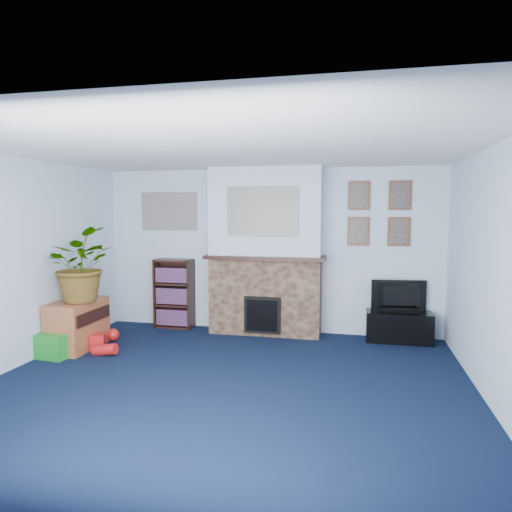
% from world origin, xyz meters
% --- Properties ---
extents(floor, '(5.00, 4.50, 0.01)m').
position_xyz_m(floor, '(0.00, 0.00, 0.00)').
color(floor, black).
rests_on(floor, ground).
extents(ceiling, '(5.00, 4.50, 0.01)m').
position_xyz_m(ceiling, '(0.00, 0.00, 2.40)').
color(ceiling, white).
rests_on(ceiling, wall_back).
extents(wall_back, '(5.00, 0.04, 2.40)m').
position_xyz_m(wall_back, '(0.00, 2.25, 1.20)').
color(wall_back, silver).
rests_on(wall_back, ground).
extents(wall_front, '(5.00, 0.04, 2.40)m').
position_xyz_m(wall_front, '(0.00, -2.25, 1.20)').
color(wall_front, silver).
rests_on(wall_front, ground).
extents(wall_left, '(0.04, 4.50, 2.40)m').
position_xyz_m(wall_left, '(-2.50, 0.00, 1.20)').
color(wall_left, silver).
rests_on(wall_left, ground).
extents(wall_right, '(0.04, 4.50, 2.40)m').
position_xyz_m(wall_right, '(2.50, 0.00, 1.20)').
color(wall_right, silver).
rests_on(wall_right, ground).
extents(chimney_breast, '(1.72, 0.50, 2.40)m').
position_xyz_m(chimney_breast, '(0.00, 2.05, 1.18)').
color(chimney_breast, brown).
rests_on(chimney_breast, ground).
extents(collage_main, '(1.00, 0.03, 0.68)m').
position_xyz_m(collage_main, '(0.00, 1.84, 1.78)').
color(collage_main, gray).
rests_on(collage_main, chimney_breast).
extents(collage_left, '(0.90, 0.03, 0.58)m').
position_xyz_m(collage_left, '(-1.55, 2.23, 1.78)').
color(collage_left, gray).
rests_on(collage_left, wall_back).
extents(portrait_tl, '(0.30, 0.03, 0.40)m').
position_xyz_m(portrait_tl, '(1.30, 2.23, 2.00)').
color(portrait_tl, brown).
rests_on(portrait_tl, wall_back).
extents(portrait_tr, '(0.30, 0.03, 0.40)m').
position_xyz_m(portrait_tr, '(1.85, 2.23, 2.00)').
color(portrait_tr, brown).
rests_on(portrait_tr, wall_back).
extents(portrait_bl, '(0.30, 0.03, 0.40)m').
position_xyz_m(portrait_bl, '(1.30, 2.23, 1.50)').
color(portrait_bl, brown).
rests_on(portrait_bl, wall_back).
extents(portrait_br, '(0.30, 0.03, 0.40)m').
position_xyz_m(portrait_br, '(1.85, 2.23, 1.50)').
color(portrait_br, brown).
rests_on(portrait_br, wall_back).
extents(tv_stand, '(0.87, 0.37, 0.41)m').
position_xyz_m(tv_stand, '(1.87, 2.03, 0.22)').
color(tv_stand, black).
rests_on(tv_stand, ground).
extents(television, '(0.75, 0.19, 0.43)m').
position_xyz_m(television, '(1.87, 2.05, 0.63)').
color(television, black).
rests_on(television, tv_stand).
extents(bookshelf, '(0.58, 0.28, 1.05)m').
position_xyz_m(bookshelf, '(-1.44, 2.11, 0.50)').
color(bookshelf, black).
rests_on(bookshelf, ground).
extents(sideboard, '(0.45, 0.81, 0.63)m').
position_xyz_m(sideboard, '(-2.24, 0.80, 0.35)').
color(sideboard, '#9E5632').
rests_on(sideboard, ground).
extents(potted_plant, '(1.13, 1.11, 0.95)m').
position_xyz_m(potted_plant, '(-2.19, 0.75, 1.11)').
color(potted_plant, '#26661E').
rests_on(potted_plant, sideboard).
extents(mantel_clock, '(0.09, 0.05, 0.13)m').
position_xyz_m(mantel_clock, '(0.00, 2.00, 1.22)').
color(mantel_clock, gold).
rests_on(mantel_clock, chimney_breast).
extents(mantel_candle, '(0.05, 0.05, 0.16)m').
position_xyz_m(mantel_candle, '(0.36, 2.00, 1.23)').
color(mantel_candle, '#B2BFC6').
rests_on(mantel_candle, chimney_breast).
extents(mantel_teddy, '(0.14, 0.14, 0.14)m').
position_xyz_m(mantel_teddy, '(-0.56, 2.00, 1.22)').
color(mantel_teddy, slate).
rests_on(mantel_teddy, chimney_breast).
extents(mantel_can, '(0.06, 0.06, 0.11)m').
position_xyz_m(mantel_can, '(0.65, 2.00, 1.21)').
color(mantel_can, red).
rests_on(mantel_can, chimney_breast).
extents(green_crate, '(0.41, 0.34, 0.30)m').
position_xyz_m(green_crate, '(-2.30, 0.41, 0.14)').
color(green_crate, '#198C26').
rests_on(green_crate, ground).
extents(toy_ball, '(0.17, 0.17, 0.17)m').
position_xyz_m(toy_ball, '(-1.97, 1.20, 0.09)').
color(toy_ball, red).
rests_on(toy_ball, ground).
extents(toy_block, '(0.22, 0.22, 0.21)m').
position_xyz_m(toy_block, '(-1.95, 0.79, 0.11)').
color(toy_block, red).
rests_on(toy_block, ground).
extents(toy_tube, '(0.31, 0.14, 0.18)m').
position_xyz_m(toy_tube, '(-1.74, 0.62, 0.07)').
color(toy_tube, red).
rests_on(toy_tube, ground).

